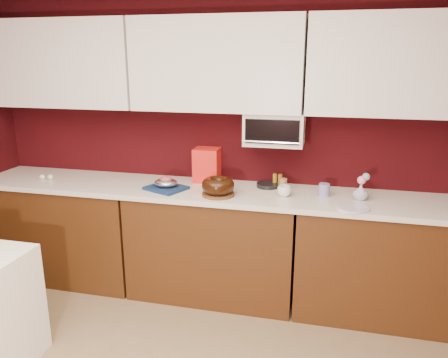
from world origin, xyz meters
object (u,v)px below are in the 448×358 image
pandoro_box (207,165)px  toaster_oven (275,128)px  bundt_cake (218,185)px  coffee_mug (284,190)px  foil_ham_nest (166,183)px  flower_vase (361,191)px  blue_jar (324,190)px

pandoro_box → toaster_oven: bearing=-6.7°
bundt_cake → coffee_mug: (0.48, 0.10, -0.03)m
bundt_cake → pandoro_box: pandoro_box is taller
toaster_oven → pandoro_box: 0.65m
pandoro_box → coffee_mug: size_ratio=2.88×
toaster_oven → coffee_mug: (0.11, -0.21, -0.43)m
toaster_oven → foil_ham_nest: (-0.81, -0.25, -0.42)m
bundt_cake → foil_ham_nest: bundt_cake is taller
pandoro_box → coffee_mug: pandoro_box is taller
coffee_mug → foil_ham_nest: bearing=-177.3°
foil_ham_nest → pandoro_box: 0.40m
toaster_oven → flower_vase: toaster_oven is taller
blue_jar → flower_vase: 0.26m
coffee_mug → flower_vase: 0.55m
toaster_oven → foil_ham_nest: size_ratio=2.45×
bundt_cake → coffee_mug: size_ratio=2.54×
toaster_oven → bundt_cake: size_ratio=1.82×
toaster_oven → pandoro_box: (-0.56, 0.05, -0.33)m
bundt_cake → flower_vase: 1.04m
bundt_cake → pandoro_box: bearing=117.3°
foil_ham_nest → coffee_mug: (0.92, 0.04, -0.01)m
pandoro_box → coffee_mug: (0.67, -0.26, -0.09)m
coffee_mug → bundt_cake: bearing=-168.1°
foil_ham_nest → pandoro_box: pandoro_box is taller
toaster_oven → blue_jar: toaster_oven is taller
bundt_cake → pandoro_box: size_ratio=0.88×
coffee_mug → flower_vase: size_ratio=0.74×
foil_ham_nest → blue_jar: bearing=5.4°
bundt_cake → coffee_mug: bundt_cake is taller
coffee_mug → flower_vase: bearing=4.9°
bundt_cake → flower_vase: size_ratio=1.88×
bundt_cake → blue_jar: 0.79m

